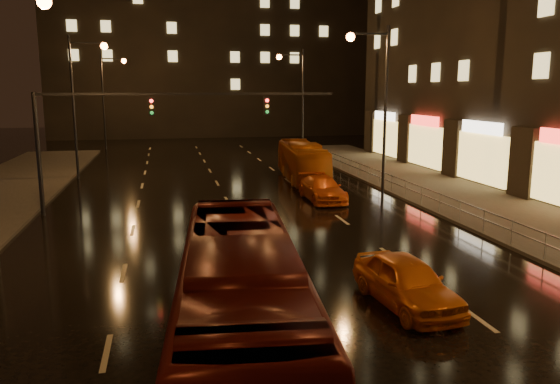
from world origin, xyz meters
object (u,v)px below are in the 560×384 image
bus_red (241,304)px  bus_curb (302,162)px  taxi_near (407,282)px  taxi_far (322,189)px

bus_red → bus_curb: bus_red is taller
taxi_near → taxi_far: bearing=77.6°
bus_red → taxi_far: (7.24, 18.18, -0.86)m
bus_red → bus_curb: bearing=78.3°
bus_curb → taxi_near: bus_curb is taller
bus_curb → taxi_near: bearing=-91.6°
bus_red → taxi_far: size_ratio=2.35×
bus_red → taxi_near: bearing=31.9°
bus_red → taxi_near: bus_red is taller
bus_curb → taxi_far: (-0.62, -7.11, -0.66)m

